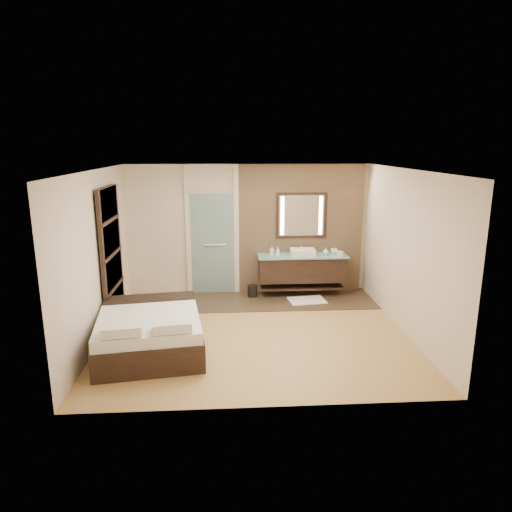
{
  "coord_description": "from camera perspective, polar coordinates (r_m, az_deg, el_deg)",
  "views": [
    {
      "loc": [
        -0.45,
        -7.14,
        3.07
      ],
      "look_at": [
        0.05,
        0.6,
        1.18
      ],
      "focal_mm": 32.0,
      "sensor_mm": 36.0,
      "label": 1
    }
  ],
  "objects": [
    {
      "name": "soap_bottle_b",
      "position": [
        9.39,
        2.01,
        0.7
      ],
      "size": [
        0.09,
        0.09,
        0.19
      ],
      "primitive_type": "imported",
      "rotation": [
        0.0,
        0.0,
        0.05
      ],
      "color": "#B2B2B2",
      "rests_on": "vanity"
    },
    {
      "name": "cup",
      "position": [
        9.66,
        9.74,
        0.63
      ],
      "size": [
        0.15,
        0.15,
        0.11
      ],
      "primitive_type": "imported",
      "rotation": [
        0.0,
        0.0,
        -0.07
      ],
      "color": "white",
      "rests_on": "vanity"
    },
    {
      "name": "tile_strip",
      "position": [
        9.32,
        2.96,
        -5.52
      ],
      "size": [
        3.8,
        1.3,
        0.01
      ],
      "primitive_type": "cube",
      "color": "#3B2B20",
      "rests_on": "floor"
    },
    {
      "name": "soap_bottle_a",
      "position": [
        9.27,
        2.74,
        0.56
      ],
      "size": [
        0.1,
        0.1,
        0.2
      ],
      "primitive_type": "imported",
      "rotation": [
        0.0,
        0.0,
        -0.32
      ],
      "color": "white",
      "rests_on": "vanity"
    },
    {
      "name": "shoji_partition",
      "position": [
        8.2,
        -17.57,
        -0.07
      ],
      "size": [
        0.06,
        1.2,
        2.4
      ],
      "color": "black",
      "rests_on": "floor"
    },
    {
      "name": "soap_bottle_c",
      "position": [
        9.51,
        8.71,
        0.59
      ],
      "size": [
        0.15,
        0.15,
        0.15
      ],
      "primitive_type": "imported",
      "rotation": [
        0.0,
        0.0,
        0.34
      ],
      "color": "silver",
      "rests_on": "vanity"
    },
    {
      "name": "tissue_box",
      "position": [
        9.45,
        10.36,
        0.29
      ],
      "size": [
        0.14,
        0.14,
        0.1
      ],
      "primitive_type": "cube",
      "rotation": [
        0.0,
        0.0,
        -0.18
      ],
      "color": "silver",
      "rests_on": "vanity"
    },
    {
      "name": "mirror_unit",
      "position": [
        9.53,
        5.7,
        5.06
      ],
      "size": [
        1.06,
        0.04,
        0.96
      ],
      "color": "black",
      "rests_on": "stone_wall"
    },
    {
      "name": "stone_wall",
      "position": [
        9.63,
        5.61,
        3.34
      ],
      "size": [
        2.6,
        0.08,
        2.7
      ],
      "primitive_type": "cube",
      "color": "tan",
      "rests_on": "floor"
    },
    {
      "name": "bed",
      "position": [
        7.24,
        -13.14,
        -9.15
      ],
      "size": [
        1.77,
        2.1,
        0.73
      ],
      "rotation": [
        0.0,
        0.0,
        0.14
      ],
      "color": "black",
      "rests_on": "floor"
    },
    {
      "name": "waste_bin",
      "position": [
        9.47,
        -0.45,
        -4.41
      ],
      "size": [
        0.23,
        0.23,
        0.25
      ],
      "primitive_type": "cylinder",
      "rotation": [
        0.0,
        0.0,
        0.14
      ],
      "color": "black",
      "rests_on": "floor"
    },
    {
      "name": "bath_mat",
      "position": [
        9.31,
        6.38,
        -5.53
      ],
      "size": [
        0.78,
        0.59,
        0.02
      ],
      "primitive_type": "cube",
      "rotation": [
        0.0,
        0.0,
        0.13
      ],
      "color": "white",
      "rests_on": "floor"
    },
    {
      "name": "floor",
      "position": [
        7.78,
        -0.12,
        -9.54
      ],
      "size": [
        5.0,
        5.0,
        0.0
      ],
      "primitive_type": "plane",
      "color": "#B0824A",
      "rests_on": "ground"
    },
    {
      "name": "frosted_door",
      "position": [
        9.54,
        -5.46,
        1.99
      ],
      "size": [
        1.1,
        0.12,
        2.7
      ],
      "color": "#ABD8D9",
      "rests_on": "floor"
    },
    {
      "name": "vanity",
      "position": [
        9.52,
        5.78,
        -1.54
      ],
      "size": [
        1.85,
        0.55,
        0.88
      ],
      "color": "black",
      "rests_on": "stone_wall"
    }
  ]
}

